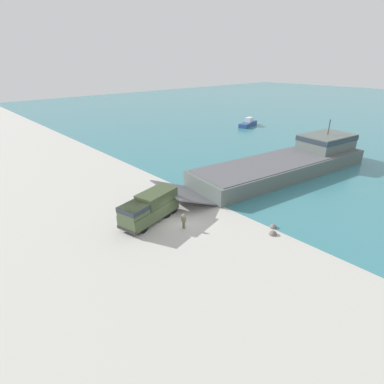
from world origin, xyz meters
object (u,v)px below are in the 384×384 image
at_px(military_truck, 149,207).
at_px(soldier_on_ramp, 184,220).
at_px(moored_boat_a, 248,123).
at_px(landing_craft, 292,161).

distance_m(military_truck, soldier_on_ramp, 3.98).
xyz_separation_m(military_truck, moored_boat_a, (-23.70, 46.85, -0.87)).
relative_size(landing_craft, moored_boat_a, 4.80).
height_order(military_truck, soldier_on_ramp, military_truck).
height_order(soldier_on_ramp, moored_boat_a, moored_boat_a).
xyz_separation_m(landing_craft, military_truck, (-1.68, -24.78, -0.06)).
bearing_deg(landing_craft, moored_boat_a, 147.60).
relative_size(military_truck, soldier_on_ramp, 4.39).
relative_size(landing_craft, soldier_on_ramp, 21.21).
height_order(landing_craft, military_truck, landing_craft).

